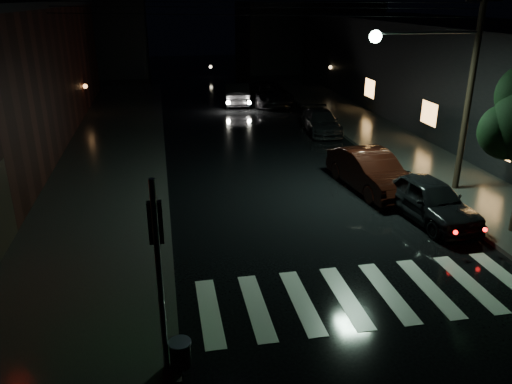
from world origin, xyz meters
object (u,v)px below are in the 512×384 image
oncoming_car (237,93)px  parked_car_d (269,94)px  parked_car_a (429,199)px  parked_car_b (370,171)px  parked_car_c (321,122)px

oncoming_car → parked_car_d: bearing=171.8°
parked_car_d → oncoming_car: size_ratio=1.20×
parked_car_a → oncoming_car: size_ratio=0.92×
parked_car_b → parked_car_a: bearing=-81.1°
parked_car_a → parked_car_b: 3.28m
parked_car_a → oncoming_car: (-3.52, 21.61, 0.04)m
oncoming_car → parked_car_a: bearing=105.5°
parked_car_a → parked_car_b: size_ratio=0.90×
parked_car_b → oncoming_car: (-2.64, 18.45, -0.01)m
parked_car_d → oncoming_car: 2.38m
parked_car_c → parked_car_d: bearing=102.9°
parked_car_b → oncoming_car: parked_car_b is taller
parked_car_b → parked_car_d: size_ratio=0.85×
parked_car_a → parked_car_b: bearing=98.7°
parked_car_c → parked_car_b: bearing=-90.7°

